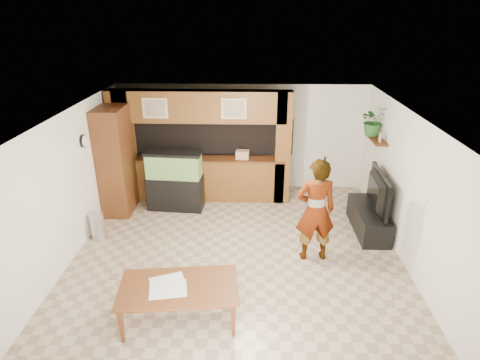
{
  "coord_description": "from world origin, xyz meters",
  "views": [
    {
      "loc": [
        0.26,
        -6.21,
        4.24
      ],
      "look_at": [
        0.04,
        0.6,
        1.3
      ],
      "focal_mm": 30.0,
      "sensor_mm": 36.0,
      "label": 1
    }
  ],
  "objects_px": {
    "television": "(372,191)",
    "dining_table": "(179,305)",
    "pantry_cabinet": "(116,161)",
    "aquarium": "(175,181)",
    "person": "(316,211)"
  },
  "relations": [
    {
      "from": "pantry_cabinet",
      "to": "aquarium",
      "type": "height_order",
      "value": "pantry_cabinet"
    },
    {
      "from": "person",
      "to": "pantry_cabinet",
      "type": "bearing_deg",
      "value": -29.23
    },
    {
      "from": "pantry_cabinet",
      "to": "aquarium",
      "type": "relative_size",
      "value": 1.72
    },
    {
      "from": "pantry_cabinet",
      "to": "aquarium",
      "type": "xyz_separation_m",
      "value": [
        1.24,
        0.1,
        -0.51
      ]
    },
    {
      "from": "dining_table",
      "to": "television",
      "type": "bearing_deg",
      "value": 32.48
    },
    {
      "from": "person",
      "to": "television",
      "type": "bearing_deg",
      "value": -147.02
    },
    {
      "from": "television",
      "to": "dining_table",
      "type": "distance_m",
      "value": 4.41
    },
    {
      "from": "aquarium",
      "to": "television",
      "type": "height_order",
      "value": "aquarium"
    },
    {
      "from": "aquarium",
      "to": "person",
      "type": "relative_size",
      "value": 0.71
    },
    {
      "from": "pantry_cabinet",
      "to": "aquarium",
      "type": "bearing_deg",
      "value": 4.63
    },
    {
      "from": "television",
      "to": "person",
      "type": "height_order",
      "value": "person"
    },
    {
      "from": "aquarium",
      "to": "television",
      "type": "distance_m",
      "value": 4.21
    },
    {
      "from": "dining_table",
      "to": "pantry_cabinet",
      "type": "bearing_deg",
      "value": 112.89
    },
    {
      "from": "pantry_cabinet",
      "to": "television",
      "type": "relative_size",
      "value": 1.74
    },
    {
      "from": "pantry_cabinet",
      "to": "television",
      "type": "xyz_separation_m",
      "value": [
        5.35,
        -0.77,
        -0.29
      ]
    }
  ]
}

